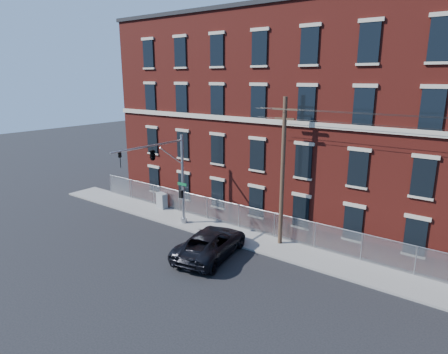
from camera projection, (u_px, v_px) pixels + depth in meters
ground at (207, 267)px, 23.71m from camera, size 140.00×140.00×0.00m
sidewalk at (440, 294)px, 20.64m from camera, size 65.00×3.00×0.12m
chain_link_fence at (446, 268)px, 21.40m from camera, size 59.06×0.06×1.85m
traffic_signal_mast at (160, 163)px, 27.53m from camera, size 0.90×6.75×7.00m
utility_pole_near at (283, 170)px, 25.57m from camera, size 1.80×0.28×10.00m
pickup_truck at (211, 243)px, 25.03m from camera, size 3.97×6.69×1.74m
utility_cabinet at (162, 201)px, 33.94m from camera, size 1.16×0.76×1.33m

